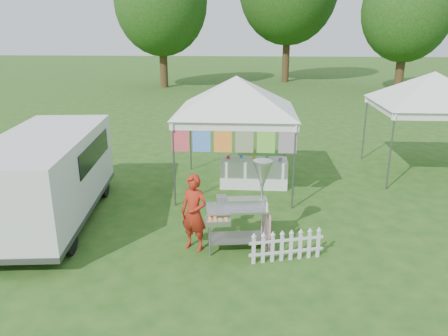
{
  "coord_description": "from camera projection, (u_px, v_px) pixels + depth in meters",
  "views": [
    {
      "loc": [
        0.42,
        -7.74,
        4.17
      ],
      "look_at": [
        -0.2,
        1.74,
        1.1
      ],
      "focal_mm": 35.0,
      "sensor_mm": 36.0,
      "label": 1
    }
  ],
  "objects": [
    {
      "name": "picket_fence",
      "position": [
        286.0,
        247.0,
        8.11
      ],
      "size": [
        1.4,
        0.4,
        0.56
      ],
      "rotation": [
        0.0,
        0.0,
        0.27
      ],
      "color": "silver",
      "rests_on": "ground"
    },
    {
      "name": "display_table",
      "position": [
        254.0,
        173.0,
        11.92
      ],
      "size": [
        1.8,
        0.7,
        0.76
      ],
      "primitive_type": "cube",
      "color": "white",
      "rests_on": "ground"
    },
    {
      "name": "tree_left",
      "position": [
        161.0,
        2.0,
        30.02
      ],
      "size": [
        6.4,
        6.4,
        9.53
      ],
      "color": "#332012",
      "rests_on": "ground"
    },
    {
      "name": "tree_right",
      "position": [
        407.0,
        10.0,
        27.34
      ],
      "size": [
        5.6,
        5.6,
        8.42
      ],
      "color": "#332012",
      "rests_on": "ground"
    },
    {
      "name": "donut_cart",
      "position": [
        247.0,
        199.0,
        8.3
      ],
      "size": [
        1.3,
        1.04,
        1.79
      ],
      "rotation": [
        0.0,
        0.0,
        0.14
      ],
      "color": "gray",
      "rests_on": "ground"
    },
    {
      "name": "ground",
      "position": [
        228.0,
        248.0,
        8.66
      ],
      "size": [
        120.0,
        120.0,
        0.0
      ],
      "primitive_type": "plane",
      "color": "#224D16",
      "rests_on": "ground"
    },
    {
      "name": "cargo_van",
      "position": [
        48.0,
        175.0,
        9.63
      ],
      "size": [
        2.4,
        4.92,
        1.97
      ],
      "rotation": [
        0.0,
        0.0,
        0.11
      ],
      "color": "silver",
      "rests_on": "ground"
    },
    {
      "name": "vendor",
      "position": [
        194.0,
        213.0,
        8.41
      ],
      "size": [
        0.66,
        0.56,
        1.52
      ],
      "primitive_type": "imported",
      "rotation": [
        0.0,
        0.0,
        -0.41
      ],
      "color": "#9D2213",
      "rests_on": "ground"
    },
    {
      "name": "canopy_main",
      "position": [
        236.0,
        76.0,
        11.06
      ],
      "size": [
        4.24,
        4.24,
        3.45
      ],
      "color": "#59595E",
      "rests_on": "ground"
    },
    {
      "name": "canopy_right",
      "position": [
        436.0,
        72.0,
        12.15
      ],
      "size": [
        4.24,
        4.24,
        3.45
      ],
      "color": "#59595E",
      "rests_on": "ground"
    }
  ]
}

